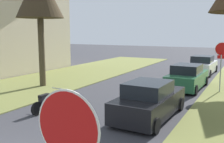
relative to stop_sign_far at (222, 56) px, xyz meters
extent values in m
cylinder|color=white|center=(-0.20, -14.51, 0.44)|extent=(0.81, 0.02, 0.81)
cylinder|color=red|center=(-0.20, -14.51, 0.44)|extent=(0.76, 0.04, 0.76)
cylinder|color=#9EA0A5|center=(0.00, -0.12, -1.02)|extent=(0.07, 0.33, 2.24)
cylinder|color=white|center=(0.00, 0.05, 0.42)|extent=(0.81, 0.15, 0.80)
cylinder|color=red|center=(0.00, 0.05, 0.42)|extent=(0.77, 0.16, 0.76)
cube|color=red|center=(0.00, -0.01, -0.05)|extent=(0.48, 0.08, 0.20)
cylinder|color=#463C28|center=(-10.65, -3.62, 0.09)|extent=(0.40, 0.40, 4.45)
cylinder|color=#463C28|center=(-11.01, -3.36, 2.91)|extent=(0.74, 0.94, 1.29)
cylinder|color=#463C28|center=(-10.80, -4.15, 2.70)|extent=(1.20, 0.51, 0.92)
cylinder|color=#463C28|center=(-11.10, -3.28, 3.11)|extent=(0.91, 1.12, 1.71)
cube|color=black|center=(-2.15, -6.37, -1.60)|extent=(1.96, 4.46, 0.85)
cube|color=black|center=(-2.16, -6.59, -0.89)|extent=(1.67, 2.07, 0.56)
cylinder|color=black|center=(-2.97, -4.70, -1.89)|extent=(0.22, 0.61, 0.60)
cylinder|color=black|center=(-1.23, -4.75, -1.89)|extent=(0.22, 0.61, 0.60)
cylinder|color=black|center=(-3.07, -8.00, -1.89)|extent=(0.22, 0.61, 0.60)
cylinder|color=black|center=(-1.33, -8.05, -1.89)|extent=(0.22, 0.61, 0.60)
cube|color=#28663D|center=(-1.98, 0.23, -1.60)|extent=(1.96, 4.46, 0.85)
cube|color=black|center=(-1.98, 0.01, -0.89)|extent=(1.67, 2.07, 0.56)
cylinder|color=black|center=(-2.79, 1.91, -1.89)|extent=(0.22, 0.61, 0.60)
cylinder|color=black|center=(-1.05, 1.85, -1.89)|extent=(0.22, 0.61, 0.60)
cylinder|color=black|center=(-2.90, -1.39, -1.89)|extent=(0.22, 0.61, 0.60)
cylinder|color=black|center=(-1.16, -1.45, -1.89)|extent=(0.22, 0.61, 0.60)
cube|color=white|center=(-2.09, 6.97, -1.60)|extent=(1.96, 4.46, 0.85)
cube|color=black|center=(-2.10, 6.75, -0.89)|extent=(1.67, 2.07, 0.56)
cylinder|color=black|center=(-2.91, 8.64, -1.89)|extent=(0.22, 0.61, 0.60)
cylinder|color=black|center=(-1.17, 8.59, -1.89)|extent=(0.22, 0.61, 0.60)
cylinder|color=black|center=(-3.01, 5.35, -1.89)|extent=(0.22, 0.61, 0.60)
cylinder|color=black|center=(-1.28, 5.29, -1.89)|extent=(0.22, 0.61, 0.60)
cylinder|color=black|center=(-6.53, -7.00, -1.89)|extent=(0.11, 0.60, 0.60)
cylinder|color=black|center=(-6.57, -8.45, -1.89)|extent=(0.11, 0.60, 0.60)
cube|color=black|center=(-6.55, -7.73, -1.61)|extent=(0.26, 1.02, 0.36)
cube|color=black|center=(-6.56, -7.98, -1.41)|extent=(0.23, 0.56, 0.12)
cylinder|color=#9EA0A5|center=(-6.54, -7.10, -1.24)|extent=(0.60, 0.05, 0.04)
cube|color=beige|center=(-18.57, 0.64, 1.35)|extent=(6.90, 9.61, 7.06)
camera|label=1|loc=(1.45, -16.63, 1.43)|focal=41.91mm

